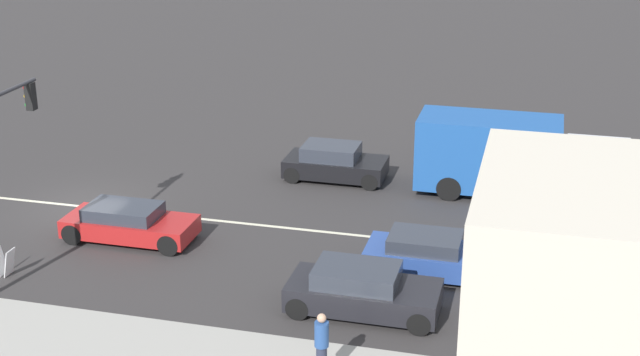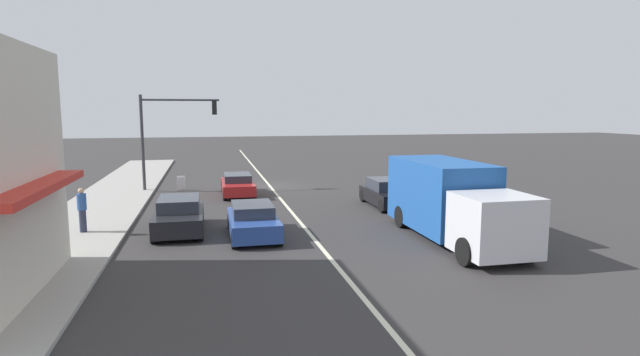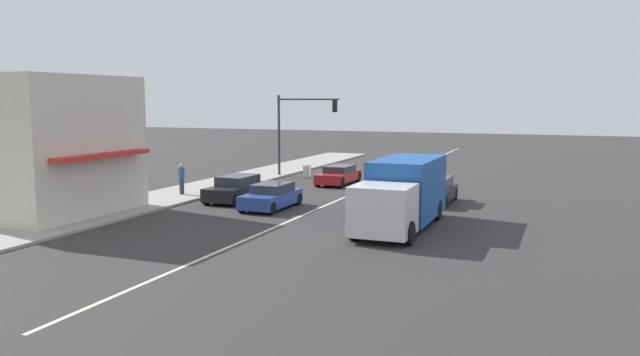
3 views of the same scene
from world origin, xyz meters
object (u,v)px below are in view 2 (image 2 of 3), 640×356
pedestrian (82,209)px  hatchback_red (238,185)px  suv_black (388,193)px  warning_aframe_sign (181,183)px  coupe_blue (253,221)px  delivery_truck (451,200)px  sedan_dark (179,215)px  traffic_signal_main (167,126)px

pedestrian → hatchback_red: 10.35m
suv_black → warning_aframe_sign: bearing=-35.9°
pedestrian → warning_aframe_sign: pedestrian is taller
warning_aframe_sign → coupe_blue: (-3.26, 12.23, 0.18)m
delivery_truck → suv_black: 6.72m
warning_aframe_sign → suv_black: bearing=144.1°
warning_aframe_sign → hatchback_red: hatchback_red is taller
delivery_truck → sedan_dark: 10.61m
suv_black → coupe_blue: bearing=33.0°
suv_black → coupe_blue: suv_black is taller
sedan_dark → suv_black: (-10.00, -3.21, 0.00)m
coupe_blue → sedan_dark: bearing=-27.5°
traffic_signal_main → sedan_dark: bearing=96.0°
sedan_dark → coupe_blue: sedan_dark is taller
traffic_signal_main → delivery_truck: bearing=128.3°
delivery_truck → coupe_blue: 7.52m
delivery_truck → sedan_dark: (10.00, -3.46, -0.82)m
traffic_signal_main → sedan_dark: 11.17m
hatchback_red → traffic_signal_main: bearing=-30.5°
delivery_truck → traffic_signal_main: bearing=-51.7°
traffic_signal_main → sedan_dark: traffic_signal_main is taller
coupe_blue → pedestrian: bearing=-14.6°
delivery_truck → sedan_dark: delivery_truck is taller
coupe_blue → hatchback_red: coupe_blue is taller
coupe_blue → hatchback_red: (-0.00, -9.78, -0.01)m
delivery_truck → sedan_dark: bearing=-19.1°
suv_black → coupe_blue: 8.58m
traffic_signal_main → pedestrian: (2.50, 10.42, -2.87)m
traffic_signal_main → suv_black: size_ratio=1.46×
warning_aframe_sign → sedan_dark: (-0.46, 10.77, 0.22)m
delivery_truck → sedan_dark: size_ratio=1.81×
suv_black → hatchback_red: bearing=-35.4°
suv_black → sedan_dark: bearing=17.8°
warning_aframe_sign → suv_black: (-10.46, 7.56, 0.22)m
pedestrian → coupe_blue: 6.65m
suv_black → pedestrian: bearing=12.4°
pedestrian → coupe_blue: bearing=165.4°
sedan_dark → suv_black: bearing=-162.2°
warning_aframe_sign → delivery_truck: bearing=126.3°
pedestrian → hatchback_red: size_ratio=0.41×
traffic_signal_main → hatchback_red: bearing=149.5°
traffic_signal_main → pedestrian: bearing=76.5°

